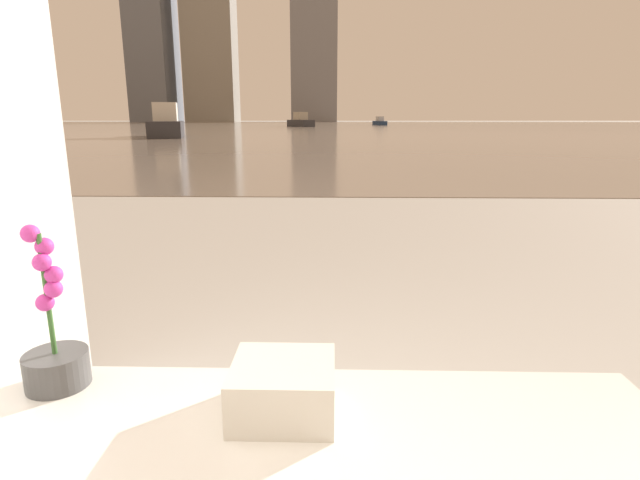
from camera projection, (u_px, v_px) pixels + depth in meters
potted_orchid at (55, 350)px, 1.23m from camera, size 0.15×0.15×0.41m
towel_stack at (282, 388)px, 1.12m from camera, size 0.23×0.22×0.12m
harbor_water at (333, 127)px, 60.69m from camera, size 180.00×110.00×0.01m
harbor_boat_0 at (301, 121)px, 59.71m from camera, size 3.60×4.71×1.70m
harbor_boat_2 at (166, 125)px, 28.75m from camera, size 3.01×5.43×1.93m
harbor_boat_4 at (380, 122)px, 71.17m from camera, size 1.90×3.41×1.21m
skyline_tower_0 at (151, 20)px, 110.77m from camera, size 8.60×12.44×44.22m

